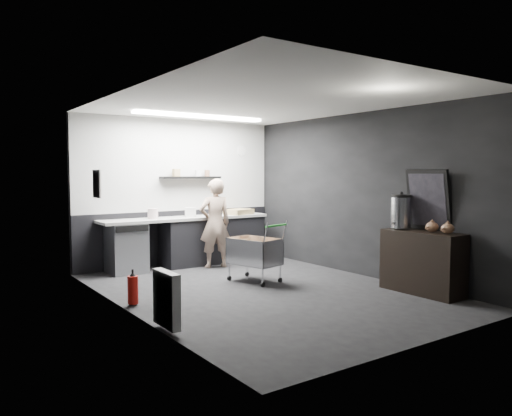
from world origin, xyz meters
TOP-DOWN VIEW (x-y plane):
  - floor at (0.00, 0.00)m, footprint 5.50×5.50m
  - ceiling at (0.00, 0.00)m, footprint 5.50×5.50m
  - wall_back at (0.00, 2.75)m, footprint 5.50×0.00m
  - wall_front at (0.00, -2.75)m, footprint 5.50×0.00m
  - wall_left at (-2.00, 0.00)m, footprint 0.00×5.50m
  - wall_right at (2.00, 0.00)m, footprint 0.00×5.50m
  - kitchen_wall_panel at (0.00, 2.73)m, footprint 3.95×0.02m
  - dado_panel at (0.00, 2.73)m, footprint 3.95×0.02m
  - floating_shelf at (0.20, 2.62)m, footprint 1.20×0.22m
  - wall_clock at (1.40, 2.72)m, footprint 0.20×0.03m
  - poster at (-1.98, 1.30)m, footprint 0.02×0.30m
  - poster_red_band at (-1.98, 1.30)m, footprint 0.02×0.22m
  - radiator at (-1.94, -0.90)m, footprint 0.10×0.50m
  - ceiling_strip at (0.00, 1.85)m, footprint 2.40×0.20m
  - prep_counter at (0.14, 2.42)m, footprint 3.20×0.61m
  - person at (0.34, 1.97)m, footprint 0.65×0.49m
  - shopping_cart at (0.24, 0.59)m, footprint 0.69×0.96m
  - sideboard at (1.77, -1.37)m, footprint 0.50×1.17m
  - fire_extinguisher at (-1.85, 0.31)m, footprint 0.14×0.14m
  - cardboard_box at (1.11, 2.37)m, footprint 0.58×0.50m
  - pink_tub at (-0.66, 2.42)m, footprint 0.18×0.18m
  - white_container at (0.05, 2.37)m, footprint 0.24×0.22m

SIDE VIEW (x-z plane):
  - floor at x=0.00m, z-range 0.00..0.00m
  - fire_extinguisher at x=-1.85m, z-range -0.01..0.44m
  - radiator at x=-1.94m, z-range 0.05..0.65m
  - shopping_cart at x=0.24m, z-range -0.02..0.91m
  - prep_counter at x=0.14m, z-range 0.01..0.91m
  - dado_panel at x=0.00m, z-range 0.00..1.00m
  - sideboard at x=1.77m, z-range -0.32..1.44m
  - person at x=0.34m, z-range 0.00..1.60m
  - cardboard_box at x=1.11m, z-range 0.90..1.00m
  - white_container at x=0.05m, z-range 0.90..1.07m
  - pink_tub at x=-0.66m, z-range 0.90..1.08m
  - wall_back at x=0.00m, z-range -1.40..4.10m
  - wall_front at x=0.00m, z-range -1.40..4.10m
  - wall_left at x=-2.00m, z-range -1.40..4.10m
  - wall_right at x=2.00m, z-range -1.40..4.10m
  - poster at x=-1.98m, z-range 1.35..1.75m
  - floating_shelf at x=0.20m, z-range 1.60..1.64m
  - poster_red_band at x=-1.98m, z-range 1.57..1.67m
  - kitchen_wall_panel at x=0.00m, z-range 1.00..2.70m
  - wall_clock at x=1.40m, z-range 2.05..2.25m
  - ceiling_strip at x=0.00m, z-range 2.65..2.69m
  - ceiling at x=0.00m, z-range 2.70..2.70m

